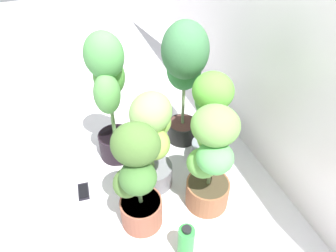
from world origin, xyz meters
TOP-DOWN VIEW (x-y plane):
  - ground_plane at (0.00, 0.00)m, footprint 8.00×8.00m
  - mylar_back_wall at (0.00, 0.86)m, footprint 3.20×0.01m
  - potted_plant_back_center at (-0.04, 0.49)m, footprint 0.37×0.34m
  - potted_plant_center at (0.03, 0.08)m, footprint 0.41×0.35m
  - potted_plant_back_left at (-0.33, 0.43)m, footprint 0.41×0.41m
  - potted_plant_back_right at (0.30, 0.34)m, footprint 0.38×0.35m
  - potted_plant_front_left at (-0.31, -0.08)m, footprint 0.39×0.33m
  - potted_plant_front_right at (0.29, -0.08)m, footprint 0.38×0.33m
  - cell_phone at (-0.05, -0.37)m, footprint 0.15×0.08m
  - nutrient_bottle at (0.58, 0.09)m, footprint 0.09×0.09m

SIDE VIEW (x-z plane):
  - ground_plane at x=0.00m, z-range 0.00..0.00m
  - cell_phone at x=-0.05m, z-range 0.00..0.01m
  - nutrient_bottle at x=0.58m, z-range -0.01..0.24m
  - potted_plant_front_right at x=0.29m, z-range 0.03..0.77m
  - potted_plant_back_right at x=0.30m, z-range 0.03..0.77m
  - potted_plant_center at x=0.03m, z-range 0.05..0.76m
  - potted_plant_back_center at x=-0.04m, z-range 0.07..0.79m
  - potted_plant_front_left at x=-0.31m, z-range 0.07..1.01m
  - potted_plant_back_left at x=-0.33m, z-range 0.14..1.07m
  - mylar_back_wall at x=0.00m, z-range 0.00..2.00m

